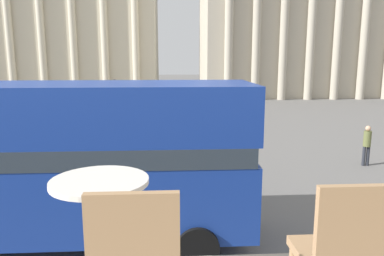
{
  "coord_description": "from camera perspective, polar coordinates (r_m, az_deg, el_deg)",
  "views": [
    {
      "loc": [
        1.15,
        -2.56,
        4.64
      ],
      "look_at": [
        2.24,
        15.41,
        1.23
      ],
      "focal_mm": 35.0,
      "sensor_mm": 36.0,
      "label": 1
    }
  ],
  "objects": [
    {
      "name": "cafe_chair_1",
      "position": [
        2.06,
        22.21,
        -17.45
      ],
      "size": [
        0.4,
        0.4,
        0.91
      ],
      "rotation": [
        0.0,
        0.0,
        0.03
      ],
      "color": "#A87F56",
      "rests_on": "cafe_floor_slab"
    },
    {
      "name": "car_maroon",
      "position": [
        27.15,
        -15.94,
        1.96
      ],
      "size": [
        4.2,
        1.93,
        1.35
      ],
      "rotation": [
        0.0,
        0.0,
        2.89
      ],
      "color": "black",
      "rests_on": "ground_plane"
    },
    {
      "name": "double_decker_bus",
      "position": [
        9.74,
        -22.43,
        -4.33
      ],
      "size": [
        10.32,
        2.74,
        4.04
      ],
      "rotation": [
        0.0,
        0.0,
        0.11
      ],
      "color": "black",
      "rests_on": "ground_plane"
    },
    {
      "name": "plaza_building_left",
      "position": [
        59.26,
        -17.77,
        13.98
      ],
      "size": [
        25.2,
        16.19,
        17.03
      ],
      "color": "beige",
      "rests_on": "ground_plane"
    },
    {
      "name": "traffic_light_far",
      "position": [
        23.04,
        -11.42,
        4.42
      ],
      "size": [
        0.42,
        0.24,
        3.34
      ],
      "color": "black",
      "rests_on": "ground_plane"
    },
    {
      "name": "car_black",
      "position": [
        25.19,
        -1.79,
        1.72
      ],
      "size": [
        4.2,
        1.93,
        1.35
      ],
      "rotation": [
        0.0,
        0.0,
        2.03
      ],
      "color": "black",
      "rests_on": "ground_plane"
    },
    {
      "name": "cafe_dining_table",
      "position": [
        2.43,
        -13.71,
        -11.96
      ],
      "size": [
        0.6,
        0.6,
        0.73
      ],
      "color": "#2D2D30",
      "rests_on": "cafe_floor_slab"
    },
    {
      "name": "traffic_light_mid",
      "position": [
        17.17,
        -11.65,
        2.93
      ],
      "size": [
        0.42,
        0.24,
        3.63
      ],
      "color": "black",
      "rests_on": "ground_plane"
    },
    {
      "name": "pedestrian_olive",
      "position": [
        17.81,
        25.11,
        -2.04
      ],
      "size": [
        0.32,
        0.32,
        1.76
      ],
      "rotation": [
        0.0,
        0.0,
        5.29
      ],
      "color": "#282B33",
      "rests_on": "ground_plane"
    }
  ]
}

